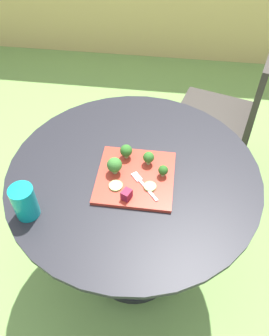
# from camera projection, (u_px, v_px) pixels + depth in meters

# --- Properties ---
(ground_plane) EXTENTS (12.00, 12.00, 0.00)m
(ground_plane) POSITION_uv_depth(u_px,v_px,m) (134.00, 263.00, 1.88)
(ground_plane) COLOR #70994C
(patio_table) EXTENTS (0.97, 0.97, 0.74)m
(patio_table) POSITION_uv_depth(u_px,v_px,m) (134.00, 209.00, 1.51)
(patio_table) COLOR black
(patio_table) RESTS_ON ground_plane
(patio_chair) EXTENTS (0.54, 0.54, 0.90)m
(patio_chair) POSITION_uv_depth(u_px,v_px,m) (233.00, 109.00, 1.94)
(patio_chair) COLOR #332D28
(patio_chair) RESTS_ON ground_plane
(salad_plate) EXTENTS (0.29, 0.29, 0.01)m
(salad_plate) POSITION_uv_depth(u_px,v_px,m) (135.00, 177.00, 1.30)
(salad_plate) COLOR #AD3323
(salad_plate) RESTS_ON patio_table
(drinking_glass) EXTENTS (0.08, 0.08, 0.13)m
(drinking_glass) POSITION_uv_depth(u_px,v_px,m) (25.00, 203.00, 1.16)
(drinking_glass) COLOR #0F8C93
(drinking_glass) RESTS_ON patio_table
(fork) EXTENTS (0.11, 0.13, 0.00)m
(fork) POSITION_uv_depth(u_px,v_px,m) (143.00, 184.00, 1.27)
(fork) COLOR silver
(fork) RESTS_ON salad_plate
(broccoli_floret_0) EXTENTS (0.06, 0.06, 0.07)m
(broccoli_floret_0) POSITION_uv_depth(u_px,v_px,m) (114.00, 165.00, 1.28)
(broccoli_floret_0) COLOR #99B770
(broccoli_floret_0) RESTS_ON salad_plate
(broccoli_floret_1) EXTENTS (0.04, 0.04, 0.06)m
(broccoli_floret_1) POSITION_uv_depth(u_px,v_px,m) (149.00, 158.00, 1.32)
(broccoli_floret_1) COLOR #99B770
(broccoli_floret_1) RESTS_ON salad_plate
(broccoli_floret_2) EXTENTS (0.04, 0.04, 0.05)m
(broccoli_floret_2) POSITION_uv_depth(u_px,v_px,m) (163.00, 170.00, 1.28)
(broccoli_floret_2) COLOR #99B770
(broccoli_floret_2) RESTS_ON salad_plate
(broccoli_floret_3) EXTENTS (0.05, 0.05, 0.06)m
(broccoli_floret_3) POSITION_uv_depth(u_px,v_px,m) (126.00, 151.00, 1.34)
(broccoli_floret_3) COLOR #99B770
(broccoli_floret_3) RESTS_ON salad_plate
(cucumber_slice_0) EXTENTS (0.05, 0.05, 0.01)m
(cucumber_slice_0) POSITION_uv_depth(u_px,v_px,m) (150.00, 187.00, 1.26)
(cucumber_slice_0) COLOR #8EB766
(cucumber_slice_0) RESTS_ON salad_plate
(cucumber_slice_1) EXTENTS (0.05, 0.05, 0.01)m
(cucumber_slice_1) POSITION_uv_depth(u_px,v_px,m) (116.00, 186.00, 1.26)
(cucumber_slice_1) COLOR #8EB766
(cucumber_slice_1) RESTS_ON salad_plate
(beet_chunk_0) EXTENTS (0.04, 0.04, 0.04)m
(beet_chunk_0) POSITION_uv_depth(u_px,v_px,m) (127.00, 195.00, 1.22)
(beet_chunk_0) COLOR maroon
(beet_chunk_0) RESTS_ON salad_plate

